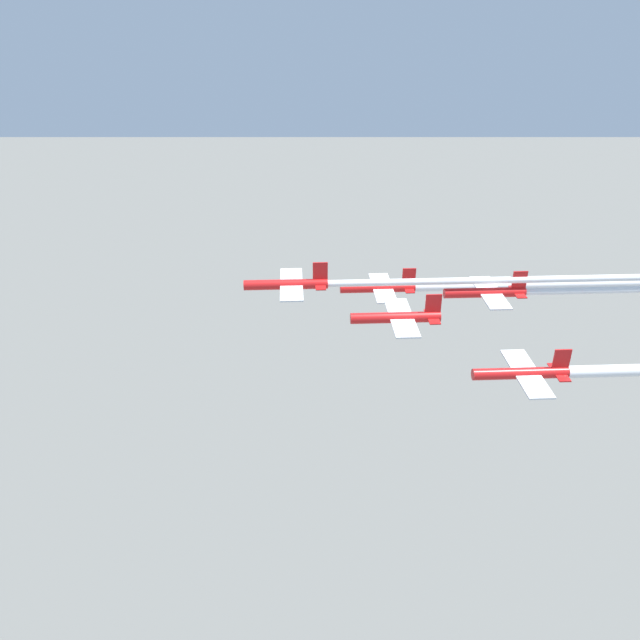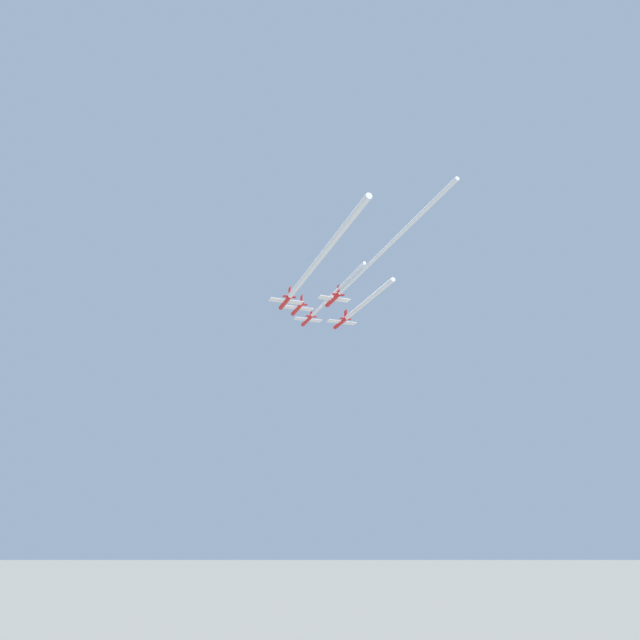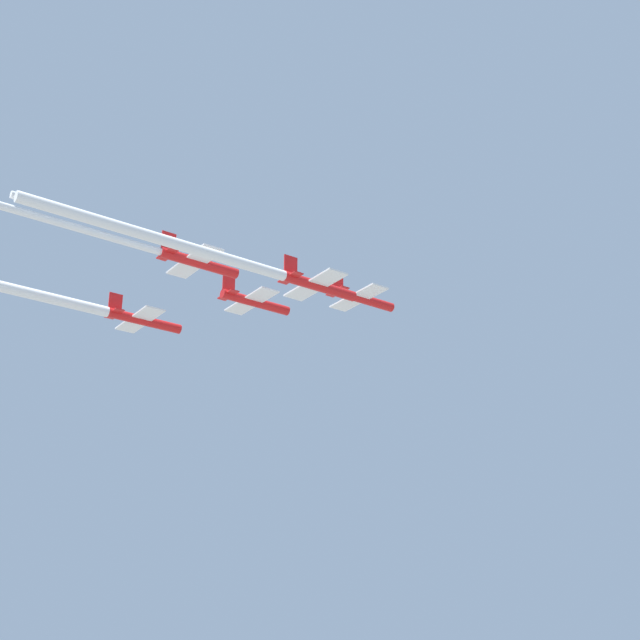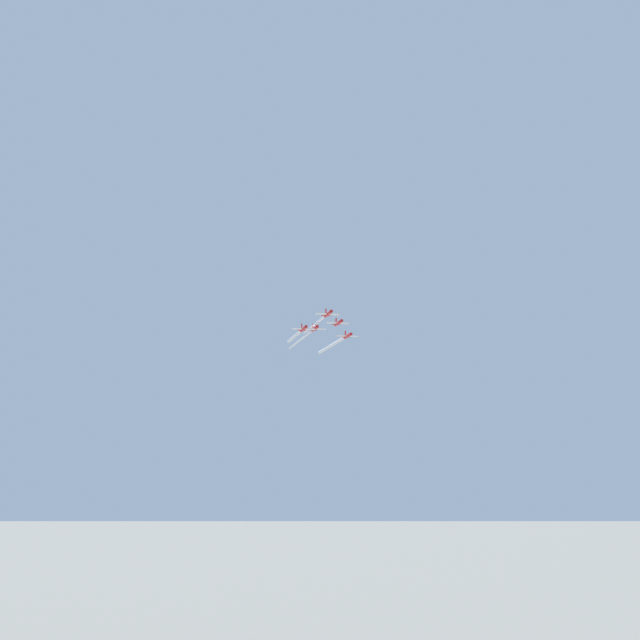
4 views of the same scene
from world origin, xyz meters
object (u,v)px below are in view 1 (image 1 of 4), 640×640
Objects in this scene: jet_2 at (381,288)px; jet_3 at (524,373)px; jet_1 at (399,317)px; jet_0 at (289,284)px; jet_4 at (488,292)px.

jet_3 is (20.78, -8.51, -0.17)m from jet_2.
jet_2 is at bearing 0.00° from jet_1.
jet_0 is at bearing 59.53° from jet_1.
jet_4 is (-8.05, 10.24, 2.35)m from jet_3.
jet_2 is 1.00× the size of jet_4.
jet_0 is 13.36m from jet_2.
jet_3 is at bearing -150.46° from jet_2.
jet_0 reaches higher than jet_2.
jet_4 is at bearing -90.00° from jet_0.
jet_0 is at bearing 120.47° from jet_2.
jet_1 is at bearing 180.00° from jet_2.
jet_3 is (12.73, 1.72, -2.86)m from jet_1.
jet_1 is at bearing -120.47° from jet_0.
jet_4 reaches higher than jet_3.
jet_2 is at bearing -59.53° from jet_0.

